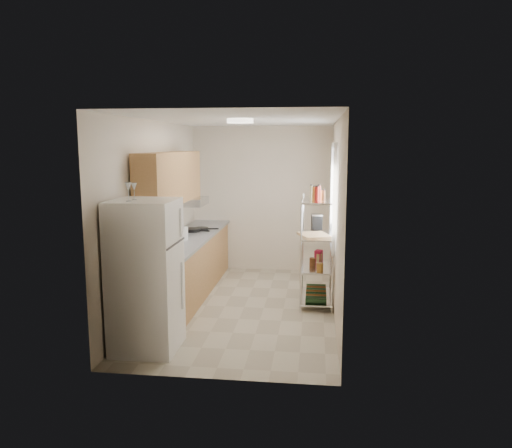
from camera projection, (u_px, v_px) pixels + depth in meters
The scene contains 16 objects.
room at pixel (244, 216), 6.84m from camera, with size 2.52×4.42×2.62m.
counter_run at pixel (188, 267), 7.52m from camera, with size 0.63×3.51×0.90m.
upper_cabinets at pixel (170, 178), 6.99m from camera, with size 0.33×2.20×0.72m, color #BA814F.
range_hood at pixel (189, 201), 7.83m from camera, with size 0.50×0.60×0.12m, color #B7BABC.
window at pixel (334, 197), 7.00m from camera, with size 0.06×1.00×1.46m, color white.
bakers_rack at pixel (317, 228), 7.04m from camera, with size 0.45×0.90×1.73m.
ceiling_dome at pixel (240, 121), 6.35m from camera, with size 0.34×0.34×0.06m, color white.
refrigerator at pixel (146, 276), 5.49m from camera, with size 0.69×0.69×1.69m, color white.
wine_glass_a at pixel (134, 191), 5.33m from camera, with size 0.07×0.07×0.18m, color silver, non-canonical shape.
wine_glass_b at pixel (128, 192), 5.18m from camera, with size 0.07×0.07×0.20m, color silver, non-canonical shape.
rice_cooker at pixel (180, 233), 7.24m from camera, with size 0.24×0.24×0.19m, color silver.
frying_pan_large at pixel (192, 230), 7.96m from camera, with size 0.28×0.28×0.05m, color black.
frying_pan_small at pixel (201, 229), 8.07m from camera, with size 0.22×0.22×0.05m, color black.
cutting_board at pixel (314, 235), 6.92m from camera, with size 0.37×0.48×0.03m, color tan.
espresso_machine at pixel (317, 223), 7.33m from camera, with size 0.14×0.22×0.25m, color black.
storage_bag at pixel (319, 255), 7.44m from camera, with size 0.10×0.13×0.15m, color maroon.
Camera 1 is at (0.98, -6.71, 2.28)m, focal length 35.00 mm.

